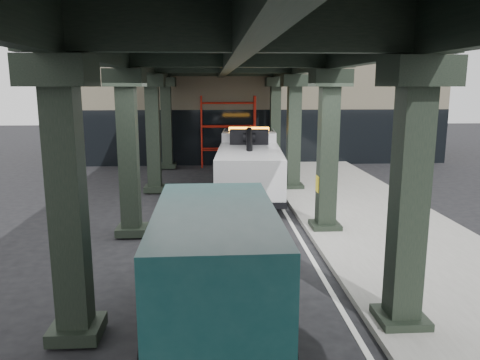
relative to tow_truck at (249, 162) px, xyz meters
name	(u,v)px	position (x,y,z in m)	size (l,w,h in m)	color
ground	(247,256)	(-0.64, -7.53, -1.38)	(90.00, 90.00, 0.00)	black
sidewalk	(384,229)	(3.86, -5.53, -1.30)	(5.00, 40.00, 0.15)	gray
lane_stripe	(296,232)	(1.06, -5.53, -1.37)	(0.12, 38.00, 0.01)	silver
viaduct	(229,53)	(-1.04, -5.53, 4.08)	(7.40, 32.00, 6.40)	black
building	(255,94)	(1.36, 12.47, 2.62)	(22.00, 10.00, 8.00)	#C6B793
scaffolding	(228,129)	(-0.64, 7.11, 0.73)	(3.08, 0.88, 4.00)	red
tow_truck	(249,162)	(0.00, 0.00, 0.00)	(3.03, 8.76, 2.83)	black
towed_van	(215,261)	(-1.51, -11.15, -0.10)	(2.41, 5.87, 2.37)	#113E3F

